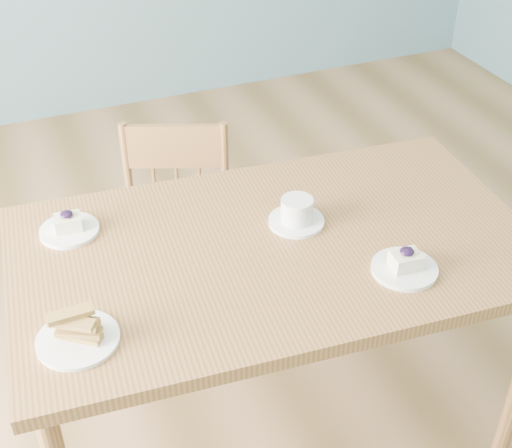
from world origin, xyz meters
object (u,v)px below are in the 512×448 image
dining_chair (177,241)px  cheesecake_plate_near (405,265)px  dining_table (274,265)px  biscotti_plate (77,332)px  coffee_cup (297,213)px  cheesecake_plate_far (69,227)px

dining_chair → cheesecake_plate_near: size_ratio=4.77×
dining_table → dining_chair: size_ratio=1.79×
dining_table → biscotti_plate: bearing=-159.0°
dining_chair → coffee_cup: (0.23, -0.47, 0.37)m
dining_table → dining_chair: dining_chair is taller
cheesecake_plate_far → coffee_cup: bearing=-18.0°
dining_chair → cheesecake_plate_far: cheesecake_plate_far is taller
cheesecake_plate_far → dining_chair: bearing=37.0°
dining_table → cheesecake_plate_near: bearing=-36.8°
cheesecake_plate_far → dining_table: bearing=-27.4°
cheesecake_plate_near → coffee_cup: size_ratio=1.09×
dining_chair → cheesecake_plate_near: cheesecake_plate_near is taller
coffee_cup → cheesecake_plate_far: bearing=144.4°
cheesecake_plate_near → coffee_cup: (-0.17, 0.30, 0.01)m
cheesecake_plate_near → cheesecake_plate_far: size_ratio=1.05×
cheesecake_plate_near → cheesecake_plate_far: (-0.76, 0.49, -0.00)m
cheesecake_plate_near → biscotti_plate: bearing=175.6°
dining_chair → cheesecake_plate_near: bearing=-41.2°
cheesecake_plate_near → coffee_cup: 0.34m
dining_chair → cheesecake_plate_near: 0.93m
dining_table → cheesecake_plate_far: cheesecake_plate_far is taller
cheesecake_plate_near → biscotti_plate: biscotti_plate is taller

